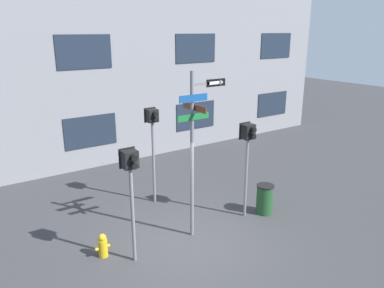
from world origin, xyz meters
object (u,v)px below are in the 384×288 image
Objects in this scene: pedestrian_signal_left at (131,175)px; trash_bin at (265,199)px; fire_hydrant at (103,246)px; street_sign_pole at (195,141)px; pedestrian_signal_across at (153,130)px; pedestrian_signal_right at (248,144)px.

pedestrian_signal_left reaches higher than trash_bin.
pedestrian_signal_left is at bearing -46.11° from fire_hydrant.
street_sign_pole is 1.43× the size of pedestrian_signal_across.
street_sign_pole reaches higher than pedestrian_signal_right.
pedestrian_signal_left is at bearing -174.33° from street_sign_pole.
pedestrian_signal_across is 3.80m from trash_bin.
pedestrian_signal_right reaches higher than fire_hydrant.
street_sign_pole reaches higher than pedestrian_signal_left.
pedestrian_signal_across is 3.67m from fire_hydrant.
pedestrian_signal_across reaches higher than trash_bin.
street_sign_pole is 2.30m from pedestrian_signal_across.
pedestrian_signal_across is (1.88, 2.46, 0.17)m from pedestrian_signal_left.
trash_bin is (2.33, -0.17, -2.10)m from street_sign_pole.
pedestrian_signal_across is at bearing 87.98° from street_sign_pole.
fire_hydrant is (-4.09, 0.37, -1.86)m from pedestrian_signal_right.
pedestrian_signal_across is 3.38× the size of trash_bin.
pedestrian_signal_left is 4.46m from trash_bin.
pedestrian_signal_right is (3.55, 0.19, 0.03)m from pedestrian_signal_left.
fire_hydrant is at bearing 133.89° from pedestrian_signal_left.
pedestrian_signal_right reaches higher than trash_bin.
pedestrian_signal_across is (0.08, 2.28, -0.25)m from street_sign_pole.
trash_bin is (2.25, -2.46, -1.84)m from pedestrian_signal_across.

